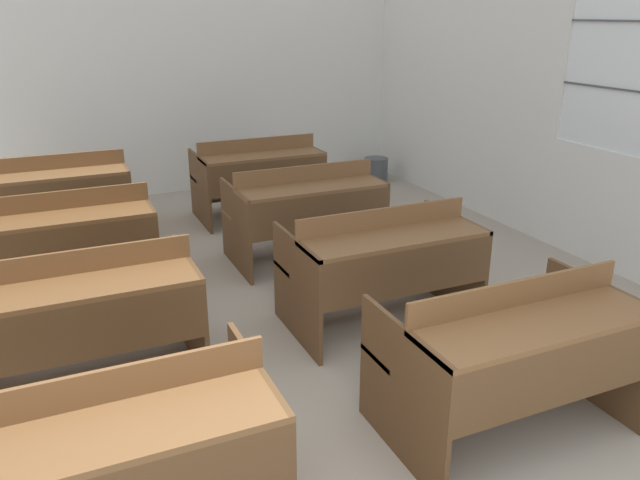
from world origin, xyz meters
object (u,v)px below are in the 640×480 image
object	(u,v)px
bench_third_right	(306,208)
bench_back_right	(258,174)
bench_second_left	(83,313)
wastepaper_bin	(376,170)
bench_front_right	(512,350)
bench_third_left	(66,240)
bench_second_right	(382,261)
bench_back_left	(58,195)
bench_front_left	(109,458)

from	to	relation	value
bench_third_right	bench_back_right	world-z (taller)	same
bench_second_left	wastepaper_bin	bearing A→B (deg)	42.23
bench_front_right	bench_third_right	distance (m)	2.72
bench_third_right	bench_back_right	xyz separation A→B (m)	(0.02, 1.37, 0.00)
bench_third_left	wastepaper_bin	world-z (taller)	bench_third_left
bench_second_right	bench_back_right	size ratio (longest dim) A/B	1.00
bench_third_right	bench_back_left	distance (m)	2.43
bench_third_right	bench_back_left	xyz separation A→B (m)	(-2.00, 1.38, 0.00)
bench_second_left	bench_third_left	size ratio (longest dim) A/B	1.00
bench_third_left	bench_front_right	bearing A→B (deg)	-53.19
bench_front_left	bench_second_left	size ratio (longest dim) A/B	1.00
bench_front_right	bench_third_left	xyz separation A→B (m)	(-2.03, 2.71, 0.00)
bench_front_left	bench_third_left	distance (m)	2.73
bench_third_left	bench_back_right	distance (m)	2.45
bench_front_left	bench_front_right	bearing A→B (deg)	0.48
bench_back_right	bench_third_left	bearing A→B (deg)	-145.82
bench_front_left	bench_back_right	size ratio (longest dim) A/B	1.00
bench_front_right	bench_back_left	xyz separation A→B (m)	(-2.02, 4.09, 0.00)
bench_second_left	bench_back_left	bearing A→B (deg)	90.35
bench_front_right	bench_third_right	bearing A→B (deg)	90.48
bench_front_left	wastepaper_bin	bearing A→B (deg)	51.44
bench_front_left	wastepaper_bin	distance (m)	6.32
bench_front_right	bench_third_left	size ratio (longest dim) A/B	1.00
bench_back_left	bench_back_right	xyz separation A→B (m)	(2.02, -0.01, 0.00)
bench_front_left	bench_third_right	xyz separation A→B (m)	(1.99, 2.73, 0.00)
bench_second_left	bench_front_right	bearing A→B (deg)	-34.04
bench_third_left	bench_front_left	bearing A→B (deg)	-89.73
bench_third_right	wastepaper_bin	xyz separation A→B (m)	(1.94, 2.20, -0.33)
bench_second_left	bench_back_right	bearing A→B (deg)	53.70
bench_front_right	bench_second_right	distance (m)	1.34
bench_front_left	bench_second_left	distance (m)	1.37
bench_second_right	wastepaper_bin	xyz separation A→B (m)	(1.93, 3.57, -0.33)
bench_front_right	bench_second_left	size ratio (longest dim) A/B	1.00
bench_second_right	wastepaper_bin	world-z (taller)	bench_second_right
bench_front_left	bench_third_left	bearing A→B (deg)	90.27
bench_third_right	wastepaper_bin	world-z (taller)	bench_third_right
bench_front_right	bench_back_left	distance (m)	4.57
bench_third_left	wastepaper_bin	bearing A→B (deg)	29.23
bench_front_left	bench_back_left	bearing A→B (deg)	90.12
wastepaper_bin	bench_third_left	bearing A→B (deg)	-150.77
bench_front_right	wastepaper_bin	xyz separation A→B (m)	(1.92, 4.92, -0.33)
bench_second_right	wastepaper_bin	distance (m)	4.08
bench_second_left	wastepaper_bin	size ratio (longest dim) A/B	4.14
bench_third_right	bench_back_right	bearing A→B (deg)	89.02
bench_front_right	bench_second_left	distance (m)	2.42
bench_back_left	bench_back_right	distance (m)	2.02
bench_third_right	bench_back_left	world-z (taller)	same
bench_front_right	bench_back_right	xyz separation A→B (m)	(0.00, 4.09, 0.00)
bench_second_left	bench_second_right	world-z (taller)	same
bench_front_left	bench_back_left	distance (m)	4.11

